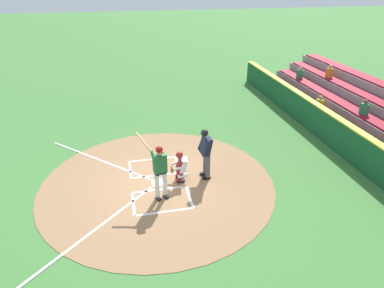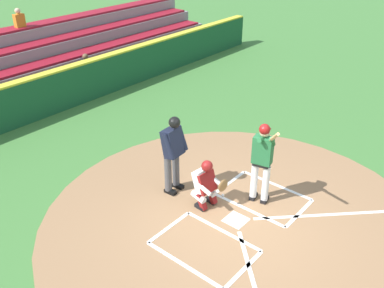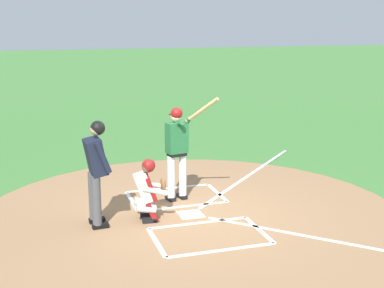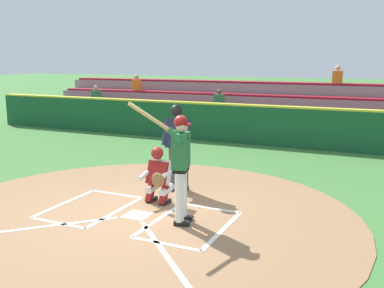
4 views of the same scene
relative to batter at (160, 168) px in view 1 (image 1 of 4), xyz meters
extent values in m
plane|color=#427A38|center=(0.87, 0.00, -1.10)|extent=(120.00, 120.00, 0.00)
cylinder|color=#99704C|center=(0.87, 0.00, -1.09)|extent=(8.00, 8.00, 0.01)
cube|color=white|center=(0.87, 0.00, -1.08)|extent=(0.44, 0.44, 0.01)
cube|color=white|center=(-0.18, -0.90, -1.08)|extent=(1.20, 0.08, 0.01)
cube|color=white|center=(-0.18, 0.90, -1.08)|extent=(1.20, 0.08, 0.01)
cube|color=white|center=(0.42, 0.00, -1.08)|extent=(0.08, 1.80, 0.01)
cube|color=white|center=(-0.78, 0.00, -1.08)|extent=(0.08, 1.80, 0.01)
cube|color=white|center=(1.92, -0.90, -1.08)|extent=(1.20, 0.08, 0.01)
cube|color=white|center=(1.92, 0.90, -1.08)|extent=(1.20, 0.08, 0.01)
cube|color=white|center=(1.32, 0.00, -1.08)|extent=(0.08, 1.80, 0.01)
cube|color=white|center=(2.52, 0.00, -1.08)|extent=(0.08, 1.80, 0.01)
cube|color=white|center=(2.97, 2.10, -1.08)|extent=(3.73, 3.73, 0.01)
cube|color=white|center=(-1.23, 2.10, -1.08)|extent=(3.73, 3.73, 0.01)
cylinder|color=white|center=(0.02, -0.14, -0.60)|extent=(0.15, 0.15, 0.84)
cube|color=black|center=(-0.02, -0.15, -1.05)|extent=(0.28, 0.17, 0.09)
cylinder|color=white|center=(-0.03, 0.11, -0.60)|extent=(0.15, 0.15, 0.84)
cube|color=black|center=(-0.07, 0.11, -1.05)|extent=(0.28, 0.17, 0.09)
cube|color=black|center=(-0.01, -0.01, -0.13)|extent=(0.29, 0.38, 0.10)
cube|color=#236638|center=(-0.01, -0.01, 0.18)|extent=(0.32, 0.44, 0.60)
sphere|color=beige|center=(-0.03, -0.02, 0.59)|extent=(0.21, 0.21, 0.21)
sphere|color=maroon|center=(-0.01, -0.01, 0.66)|extent=(0.23, 0.23, 0.23)
cube|color=maroon|center=(-0.11, -0.04, 0.63)|extent=(0.14, 0.19, 0.02)
cylinder|color=#236638|center=(0.05, -0.02, 0.46)|extent=(0.44, 0.18, 0.21)
cylinder|color=#236638|center=(0.00, 0.19, 0.46)|extent=(0.28, 0.15, 0.29)
cylinder|color=tan|center=(0.32, 0.39, 0.76)|extent=(0.61, 0.49, 0.53)
cylinder|color=tan|center=(0.05, 0.18, 0.52)|extent=(0.10, 0.11, 0.08)
cube|color=black|center=(0.71, -0.78, -1.05)|extent=(0.14, 0.27, 0.09)
cube|color=maroon|center=(0.72, -0.74, -0.90)|extent=(0.14, 0.25, 0.37)
cylinder|color=silver|center=(0.71, -0.84, -0.82)|extent=(0.18, 0.37, 0.21)
cube|color=black|center=(1.03, -0.81, -1.05)|extent=(0.14, 0.27, 0.09)
cube|color=maroon|center=(1.03, -0.77, -0.90)|extent=(0.14, 0.25, 0.37)
cylinder|color=silver|center=(1.02, -0.87, -0.82)|extent=(0.18, 0.37, 0.21)
cube|color=silver|center=(0.86, -0.86, -0.48)|extent=(0.43, 0.39, 0.52)
cube|color=maroon|center=(0.87, -0.75, -0.48)|extent=(0.44, 0.25, 0.46)
sphere|color=brown|center=(0.87, -0.79, -0.11)|extent=(0.21, 0.21, 0.21)
sphere|color=maroon|center=(0.87, -0.77, -0.09)|extent=(0.24, 0.24, 0.24)
cylinder|color=silver|center=(0.68, -0.68, -0.50)|extent=(0.13, 0.45, 0.20)
cylinder|color=silver|center=(1.08, -0.71, -0.50)|extent=(0.13, 0.45, 0.20)
ellipsoid|color=brown|center=(0.70, -0.48, -0.53)|extent=(0.29, 0.13, 0.28)
cylinder|color=#4C4C51|center=(0.76, -1.75, -0.59)|extent=(0.16, 0.16, 0.86)
cube|color=black|center=(0.75, -1.70, -1.05)|extent=(0.15, 0.29, 0.09)
cylinder|color=#4C4C51|center=(1.03, -1.73, -0.59)|extent=(0.16, 0.16, 0.86)
cube|color=black|center=(1.03, -1.68, -1.05)|extent=(0.15, 0.29, 0.09)
cube|color=#191E33|center=(0.89, -1.70, 0.15)|extent=(0.47, 0.40, 0.66)
sphere|color=tan|center=(0.89, -1.66, 0.62)|extent=(0.22, 0.22, 0.22)
sphere|color=black|center=(0.89, -1.64, 0.64)|extent=(0.25, 0.25, 0.25)
cylinder|color=#191E33|center=(0.65, -1.64, 0.18)|extent=(0.12, 0.29, 0.56)
cylinder|color=#191E33|center=(1.13, -1.60, 0.18)|extent=(0.12, 0.29, 0.56)
sphere|color=white|center=(0.37, -0.70, -1.06)|extent=(0.07, 0.07, 0.07)
cube|color=#19512D|center=(0.87, -7.50, -0.47)|extent=(22.00, 0.36, 1.25)
cube|color=yellow|center=(0.87, -7.50, 0.18)|extent=(22.00, 0.32, 0.06)
cube|color=gray|center=(0.87, -8.52, -0.87)|extent=(20.00, 0.85, 0.45)
cube|color=maroon|center=(0.87, -8.52, -0.61)|extent=(19.60, 0.72, 0.08)
cube|color=#2D844C|center=(2.90, -9.32, 0.11)|extent=(0.36, 0.22, 0.46)
sphere|color=brown|center=(2.90, -9.32, 0.45)|extent=(0.20, 0.20, 0.20)
cube|color=yellow|center=(4.94, -8.47, -0.34)|extent=(0.36, 0.22, 0.46)
sphere|color=tan|center=(4.94, -8.47, 0.00)|extent=(0.20, 0.20, 0.20)
cube|color=orange|center=(7.10, -10.17, 0.56)|extent=(0.36, 0.22, 0.46)
sphere|color=tan|center=(7.10, -10.17, 0.90)|extent=(0.20, 0.20, 0.20)
cube|color=#2D844C|center=(8.65, -9.32, 0.11)|extent=(0.36, 0.22, 0.46)
sphere|color=tan|center=(8.65, -9.32, 0.45)|extent=(0.20, 0.20, 0.20)
camera|label=1|loc=(-8.87, 0.87, 5.38)|focal=31.29mm
camera|label=2|loc=(6.78, 3.78, 4.53)|focal=40.05mm
camera|label=3|loc=(9.70, -2.71, 2.39)|focal=49.66mm
camera|label=4|loc=(-3.17, 6.45, 1.68)|focal=41.24mm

